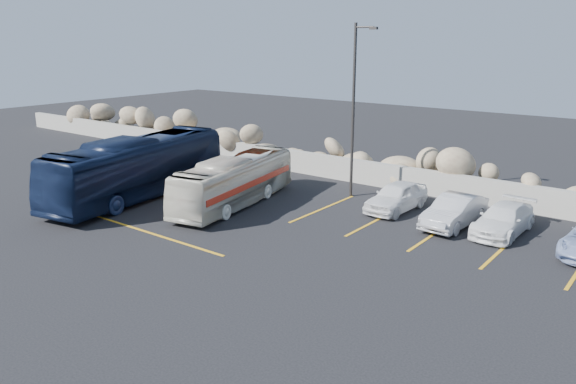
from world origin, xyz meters
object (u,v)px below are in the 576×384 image
Objects in this scene: lamppost at (354,106)px; car_b at (454,211)px; car_a at (396,197)px; car_c at (503,220)px; vintage_bus at (235,181)px; tour_coach at (138,167)px.

car_b is at bearing -13.01° from lamppost.
car_a is 4.68m from car_c.
lamppost is 2.08× the size of car_c.
tour_coach reaches higher than vintage_bus.
vintage_bus is 2.13× the size of car_a.
lamppost is 4.63m from car_a.
car_a is at bearing 173.06° from car_b.
vintage_bus is 2.05× the size of car_c.
car_b is at bearing 10.17° from tour_coach.
lamppost is 2.11× the size of car_b.
lamppost is 1.02× the size of vintage_bus.
vintage_bus is 2.08× the size of car_b.
tour_coach is (-8.02, -6.20, -2.86)m from lamppost.
car_b is at bearing 8.30° from vintage_bus.
tour_coach is at bearing -169.19° from vintage_bus.
vintage_bus is at bearing -147.05° from car_a.
tour_coach is 2.72× the size of car_b.
car_c is (4.68, -0.21, -0.07)m from car_a.
car_b is 0.98× the size of car_c.
tour_coach reaches higher than car_c.
vintage_bus is 7.24m from car_a.
tour_coach reaches higher than car_a.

